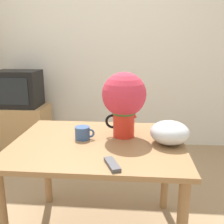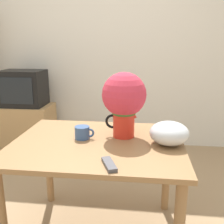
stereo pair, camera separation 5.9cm
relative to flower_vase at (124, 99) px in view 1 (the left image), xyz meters
The scene contains 8 objects.
wall_back 1.80m from the flower_vase, 100.51° to the left, with size 8.00×0.05×2.60m.
table 0.42m from the flower_vase, 143.27° to the right, with size 1.11×0.88×0.72m.
flower_vase is the anchor object (origin of this frame).
coffee_mug 0.36m from the flower_vase, 163.70° to the right, with size 0.13×0.10×0.09m.
white_bowl 0.37m from the flower_vase, 20.64° to the right, with size 0.25×0.25×0.15m.
remote_control 0.53m from the flower_vase, 94.96° to the right, with size 0.10×0.17×0.02m.
tv_stand 2.03m from the flower_vase, 134.98° to the left, with size 0.66×0.44×0.59m.
tv_set 1.92m from the flower_vase, 135.02° to the left, with size 0.52×0.39×0.44m.
Camera 1 is at (0.39, -1.61, 1.35)m, focal length 42.00 mm.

